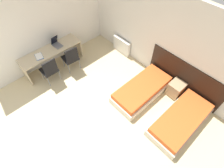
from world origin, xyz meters
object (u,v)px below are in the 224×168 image
(chair_near_laptop, at_px, (71,57))
(bed_near_window, at_px, (142,90))
(laptop, at_px, (56,43))
(nightstand, at_px, (176,89))
(bed_near_door, at_px, (181,120))
(chair_near_notebook, at_px, (50,69))

(chair_near_laptop, bearing_deg, bed_near_window, 28.35)
(chair_near_laptop, height_order, laptop, laptop)
(nightstand, bearing_deg, bed_near_window, -132.97)
(bed_near_door, height_order, chair_near_notebook, chair_near_notebook)
(bed_near_window, bearing_deg, nightstand, 47.03)
(bed_near_window, distance_m, chair_near_notebook, 2.90)
(nightstand, xyz_separation_m, chair_near_laptop, (-2.99, -1.68, 0.29))
(bed_near_door, distance_m, chair_near_notebook, 4.08)
(nightstand, height_order, chair_near_notebook, chair_near_notebook)
(nightstand, distance_m, laptop, 4.06)
(nightstand, height_order, chair_near_laptop, chair_near_laptop)
(nightstand, height_order, laptop, laptop)
(bed_near_window, xyz_separation_m, chair_near_notebook, (-2.30, -1.73, 0.35))
(bed_near_window, bearing_deg, laptop, -160.49)
(chair_near_notebook, xyz_separation_m, laptop, (-0.62, 0.70, 0.26))
(bed_near_window, height_order, laptop, laptop)
(bed_near_door, relative_size, chair_near_laptop, 1.99)
(bed_near_door, relative_size, laptop, 5.18)
(bed_near_door, xyz_separation_m, nightstand, (-0.69, 0.74, 0.05))
(chair_near_laptop, relative_size, chair_near_notebook, 1.00)
(laptop, bearing_deg, chair_near_notebook, -53.66)
(chair_near_laptop, relative_size, laptop, 2.60)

